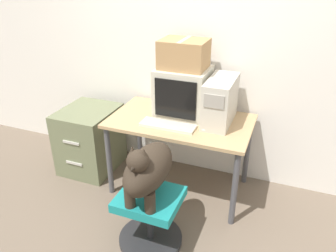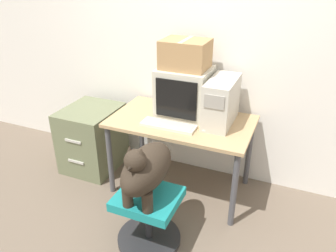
{
  "view_description": "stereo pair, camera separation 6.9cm",
  "coord_description": "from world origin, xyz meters",
  "views": [
    {
      "loc": [
        0.85,
        -2.12,
        1.98
      ],
      "look_at": [
        -0.0,
        0.06,
        0.81
      ],
      "focal_mm": 35.0,
      "sensor_mm": 36.0,
      "label": 1
    },
    {
      "loc": [
        0.91,
        -2.09,
        1.98
      ],
      "look_at": [
        -0.0,
        0.06,
        0.81
      ],
      "focal_mm": 35.0,
      "sensor_mm": 36.0,
      "label": 2
    }
  ],
  "objects": [
    {
      "name": "dog",
      "position": [
        0.02,
        -0.39,
        0.69
      ],
      "size": [
        0.28,
        0.58,
        0.49
      ],
      "color": "#33281E",
      "rests_on": "office_chair"
    },
    {
      "name": "cardboard_box",
      "position": [
        -0.03,
        0.5,
        1.28
      ],
      "size": [
        0.39,
        0.31,
        0.25
      ],
      "color": "#A87F51",
      "rests_on": "crt_monitor"
    },
    {
      "name": "computer_mouse",
      "position": [
        0.25,
        0.22,
        0.75
      ],
      "size": [
        0.07,
        0.04,
        0.04
      ],
      "color": "silver",
      "rests_on": "desk"
    },
    {
      "name": "keyboard",
      "position": [
        -0.05,
        0.19,
        0.74
      ],
      "size": [
        0.47,
        0.15,
        0.03
      ],
      "color": "beige",
      "rests_on": "desk"
    },
    {
      "name": "desk",
      "position": [
        0.0,
        0.37,
        0.64
      ],
      "size": [
        1.25,
        0.73,
        0.73
      ],
      "color": "tan",
      "rests_on": "ground_plane"
    },
    {
      "name": "crt_monitor",
      "position": [
        -0.03,
        0.5,
        0.94
      ],
      "size": [
        0.45,
        0.42,
        0.43
      ],
      "color": "beige",
      "rests_on": "desk"
    },
    {
      "name": "office_chair",
      "position": [
        0.02,
        -0.38,
        0.24
      ],
      "size": [
        0.5,
        0.5,
        0.45
      ],
      "color": "#262628",
      "rests_on": "ground_plane"
    },
    {
      "name": "wall_back",
      "position": [
        0.0,
        0.8,
        1.3
      ],
      "size": [
        8.0,
        0.05,
        2.6
      ],
      "color": "white",
      "rests_on": "ground_plane"
    },
    {
      "name": "filing_cabinet",
      "position": [
        -0.99,
        0.37,
        0.33
      ],
      "size": [
        0.52,
        0.6,
        0.66
      ],
      "color": "#6B7251",
      "rests_on": "ground_plane"
    },
    {
      "name": "pc_tower",
      "position": [
        0.33,
        0.45,
        0.93
      ],
      "size": [
        0.22,
        0.49,
        0.39
      ],
      "color": "beige",
      "rests_on": "desk"
    },
    {
      "name": "ground_plane",
      "position": [
        0.0,
        0.0,
        0.0
      ],
      "size": [
        12.0,
        12.0,
        0.0
      ],
      "primitive_type": "plane",
      "color": "#6B5B4C"
    }
  ]
}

